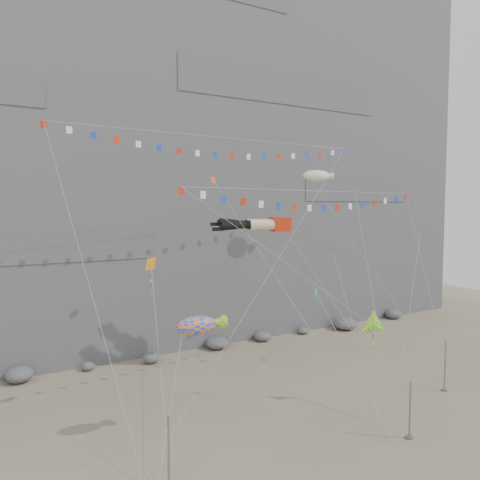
# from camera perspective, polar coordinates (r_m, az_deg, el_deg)

# --- Properties ---
(ground) EXTENTS (120.00, 120.00, 0.00)m
(ground) POSITION_cam_1_polar(r_m,az_deg,el_deg) (40.09, 9.03, -19.16)
(ground) COLOR #85735B
(ground) RESTS_ON ground
(cliff) EXTENTS (80.00, 28.00, 50.00)m
(cliff) POSITION_cam_1_polar(r_m,az_deg,el_deg) (65.51, -9.07, 12.11)
(cliff) COLOR slate
(cliff) RESTS_ON ground
(talus_boulders) EXTENTS (60.00, 3.00, 1.20)m
(talus_boulders) POSITION_cam_1_polar(r_m,az_deg,el_deg) (53.36, -2.84, -12.47)
(talus_boulders) COLOR #5C5C61
(talus_boulders) RESTS_ON ground
(anchor_pole_left) EXTENTS (0.12, 0.12, 4.19)m
(anchor_pole_left) POSITION_cam_1_polar(r_m,az_deg,el_deg) (28.86, -8.70, -24.28)
(anchor_pole_left) COLOR slate
(anchor_pole_left) RESTS_ON ground
(anchor_pole_center) EXTENTS (0.12, 0.12, 3.94)m
(anchor_pole_center) POSITION_cam_1_polar(r_m,az_deg,el_deg) (35.70, 20.01, -18.94)
(anchor_pole_center) COLOR slate
(anchor_pole_center) RESTS_ON ground
(anchor_pole_right) EXTENTS (0.12, 0.12, 4.34)m
(anchor_pole_right) POSITION_cam_1_polar(r_m,az_deg,el_deg) (44.98, 23.71, -13.89)
(anchor_pole_right) COLOR slate
(anchor_pole_right) RESTS_ON ground
(legs_kite) EXTENTS (8.05, 17.91, 20.57)m
(legs_kite) POSITION_cam_1_polar(r_m,az_deg,el_deg) (43.71, 2.33, 1.90)
(legs_kite) COLOR red
(legs_kite) RESTS_ON ground
(flag_banner_upper) EXTENTS (31.83, 15.17, 29.34)m
(flag_banner_upper) POSITION_cam_1_polar(r_m,az_deg,el_deg) (44.98, -1.99, 12.34)
(flag_banner_upper) COLOR red
(flag_banner_upper) RESTS_ON ground
(flag_banner_lower) EXTENTS (26.67, 7.65, 21.06)m
(flag_banner_lower) POSITION_cam_1_polar(r_m,az_deg,el_deg) (40.71, 9.38, 5.90)
(flag_banner_lower) COLOR red
(flag_banner_lower) RESTS_ON ground
(harlequin_kite) EXTENTS (2.84, 8.96, 14.06)m
(harlequin_kite) POSITION_cam_1_polar(r_m,az_deg,el_deg) (35.49, -10.79, -2.94)
(harlequin_kite) COLOR red
(harlequin_kite) RESTS_ON ground
(fish_windsock) EXTENTS (6.53, 5.13, 10.07)m
(fish_windsock) POSITION_cam_1_polar(r_m,az_deg,el_deg) (31.56, -5.31, -10.37)
(fish_windsock) COLOR orange
(fish_windsock) RESTS_ON ground
(delta_kite) EXTENTS (4.27, 5.16, 8.68)m
(delta_kite) POSITION_cam_1_polar(r_m,az_deg,el_deg) (38.75, 16.00, -9.94)
(delta_kite) COLOR yellow
(delta_kite) RESTS_ON ground
(blimp_windsock) EXTENTS (5.68, 15.86, 24.31)m
(blimp_windsock) POSITION_cam_1_polar(r_m,az_deg,el_deg) (52.56, 9.32, 7.68)
(blimp_windsock) COLOR beige
(blimp_windsock) RESTS_ON ground
(small_kite_a) EXTENTS (5.40, 16.37, 24.42)m
(small_kite_a) POSITION_cam_1_polar(r_m,az_deg,el_deg) (41.60, -3.00, 6.87)
(small_kite_a) COLOR #FF5715
(small_kite_a) RESTS_ON ground
(small_kite_b) EXTENTS (5.29, 11.29, 16.49)m
(small_kite_b) POSITION_cam_1_polar(r_m,az_deg,el_deg) (45.14, 11.29, -1.45)
(small_kite_b) COLOR purple
(small_kite_b) RESTS_ON ground
(small_kite_c) EXTENTS (1.18, 8.49, 11.90)m
(small_kite_c) POSITION_cam_1_polar(r_m,az_deg,el_deg) (37.78, 9.34, -6.50)
(small_kite_c) COLOR green
(small_kite_c) RESTS_ON ground
(small_kite_d) EXTENTS (9.01, 13.79, 23.36)m
(small_kite_d) POSITION_cam_1_polar(r_m,az_deg,el_deg) (48.12, 13.90, 5.40)
(small_kite_d) COLOR yellow
(small_kite_d) RESTS_ON ground
(small_kite_e) EXTENTS (10.66, 6.79, 18.04)m
(small_kite_e) POSITION_cam_1_polar(r_m,az_deg,el_deg) (47.24, 21.14, 0.87)
(small_kite_e) COLOR #1537BA
(small_kite_e) RESTS_ON ground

